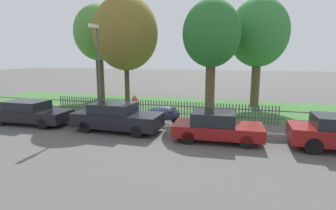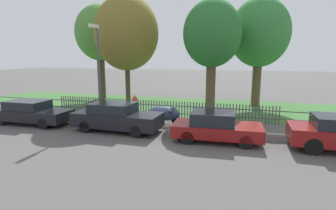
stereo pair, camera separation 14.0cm
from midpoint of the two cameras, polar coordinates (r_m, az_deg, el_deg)
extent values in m
plane|color=#565451|center=(14.17, -4.93, -4.77)|extent=(120.00, 120.00, 0.00)
cube|color=#B2ADA3|center=(14.25, -4.80, -4.44)|extent=(33.39, 0.20, 0.12)
cube|color=#3D7033|center=(20.03, 1.41, -0.17)|extent=(33.39, 7.66, 0.01)
cube|color=#4C4C51|center=(16.39, -1.89, -1.58)|extent=(33.39, 0.03, 0.05)
cube|color=#4C4C51|center=(16.30, -1.90, -0.01)|extent=(33.39, 0.03, 0.05)
cube|color=#4C4C51|center=(19.59, -21.90, 0.34)|extent=(0.06, 0.03, 1.04)
cube|color=#4C4C51|center=(19.49, -21.48, 0.32)|extent=(0.06, 0.03, 1.04)
cube|color=#4C4C51|center=(19.38, -21.06, 0.30)|extent=(0.06, 0.03, 1.04)
cube|color=#4C4C51|center=(19.27, -20.64, 0.27)|extent=(0.06, 0.03, 1.04)
cube|color=#4C4C51|center=(19.17, -20.21, 0.25)|extent=(0.06, 0.03, 1.04)
cube|color=#4C4C51|center=(19.07, -19.78, 0.22)|extent=(0.06, 0.03, 1.04)
cube|color=#4C4C51|center=(18.96, -19.34, 0.20)|extent=(0.06, 0.03, 1.04)
cube|color=#4C4C51|center=(18.86, -18.90, 0.17)|extent=(0.06, 0.03, 1.04)
cube|color=#4C4C51|center=(18.76, -18.45, 0.14)|extent=(0.06, 0.03, 1.04)
cube|color=#4C4C51|center=(18.67, -18.00, 0.12)|extent=(0.06, 0.03, 1.04)
cube|color=#4C4C51|center=(18.57, -17.54, 0.09)|extent=(0.06, 0.03, 1.04)
cube|color=#4C4C51|center=(18.47, -17.08, 0.06)|extent=(0.06, 0.03, 1.04)
cube|color=#4C4C51|center=(18.38, -16.61, 0.04)|extent=(0.06, 0.03, 1.04)
cube|color=#4C4C51|center=(18.28, -16.14, 0.01)|extent=(0.06, 0.03, 1.04)
cube|color=#4C4C51|center=(18.19, -15.66, -0.02)|extent=(0.06, 0.03, 1.04)
cube|color=#4C4C51|center=(18.10, -15.18, -0.05)|extent=(0.06, 0.03, 1.04)
cube|color=#4C4C51|center=(18.01, -14.69, -0.08)|extent=(0.06, 0.03, 1.04)
cube|color=#4C4C51|center=(17.92, -14.20, -0.11)|extent=(0.06, 0.03, 1.04)
cube|color=#4C4C51|center=(17.83, -13.71, -0.13)|extent=(0.06, 0.03, 1.04)
cube|color=#4C4C51|center=(17.75, -13.21, -0.16)|extent=(0.06, 0.03, 1.04)
cube|color=#4C4C51|center=(17.66, -12.70, -0.19)|extent=(0.06, 0.03, 1.04)
cube|color=#4C4C51|center=(17.58, -12.19, -0.22)|extent=(0.06, 0.03, 1.04)
cube|color=#4C4C51|center=(17.50, -11.68, -0.25)|extent=(0.06, 0.03, 1.04)
cube|color=#4C4C51|center=(17.42, -11.16, -0.28)|extent=(0.06, 0.03, 1.04)
cube|color=#4C4C51|center=(17.34, -10.63, -0.31)|extent=(0.06, 0.03, 1.04)
cube|color=#4C4C51|center=(17.26, -10.10, -0.34)|extent=(0.06, 0.03, 1.04)
cube|color=#4C4C51|center=(17.19, -9.57, -0.38)|extent=(0.06, 0.03, 1.04)
cube|color=#4C4C51|center=(17.11, -9.03, -0.41)|extent=(0.06, 0.03, 1.04)
cube|color=#4C4C51|center=(17.04, -8.49, -0.44)|extent=(0.06, 0.03, 1.04)
cube|color=#4C4C51|center=(16.97, -7.94, -0.47)|extent=(0.06, 0.03, 1.04)
cube|color=#4C4C51|center=(16.90, -7.39, -0.50)|extent=(0.06, 0.03, 1.04)
cube|color=#4C4C51|center=(16.83, -6.83, -0.53)|extent=(0.06, 0.03, 1.04)
cube|color=#4C4C51|center=(16.76, -6.27, -0.57)|extent=(0.06, 0.03, 1.04)
cube|color=#4C4C51|center=(16.70, -5.70, -0.60)|extent=(0.06, 0.03, 1.04)
cube|color=#4C4C51|center=(16.63, -5.13, -0.63)|extent=(0.06, 0.03, 1.04)
cube|color=#4C4C51|center=(16.57, -4.56, -0.67)|extent=(0.06, 0.03, 1.04)
cube|color=#4C4C51|center=(16.51, -3.98, -0.70)|extent=(0.06, 0.03, 1.04)
cube|color=#4C4C51|center=(16.46, -3.39, -0.73)|extent=(0.06, 0.03, 1.04)
cube|color=#4C4C51|center=(16.40, -2.81, -0.77)|extent=(0.06, 0.03, 1.04)
cube|color=#4C4C51|center=(16.34, -2.21, -0.80)|extent=(0.06, 0.03, 1.04)
cube|color=#4C4C51|center=(16.29, -1.62, -0.83)|extent=(0.06, 0.03, 1.04)
cube|color=#4C4C51|center=(16.24, -1.02, -0.87)|extent=(0.06, 0.03, 1.04)
cube|color=#4C4C51|center=(16.19, -0.42, -0.90)|extent=(0.06, 0.03, 1.04)
cube|color=#4C4C51|center=(16.14, 0.19, -0.93)|extent=(0.06, 0.03, 1.04)
cube|color=#4C4C51|center=(16.10, 0.80, -0.97)|extent=(0.06, 0.03, 1.04)
cube|color=#4C4C51|center=(16.05, 1.41, -1.00)|extent=(0.06, 0.03, 1.04)
cube|color=#4C4C51|center=(16.01, 2.03, -1.04)|extent=(0.06, 0.03, 1.04)
cube|color=#4C4C51|center=(15.97, 2.65, -1.07)|extent=(0.06, 0.03, 1.04)
cube|color=#4C4C51|center=(15.93, 3.27, -1.11)|extent=(0.06, 0.03, 1.04)
cube|color=#4C4C51|center=(15.90, 3.90, -1.14)|extent=(0.06, 0.03, 1.04)
cube|color=#4C4C51|center=(15.86, 4.53, -1.18)|extent=(0.06, 0.03, 1.04)
cube|color=#4C4C51|center=(15.83, 5.16, -1.21)|extent=(0.06, 0.03, 1.04)
cube|color=#4C4C51|center=(15.80, 5.79, -1.24)|extent=(0.06, 0.03, 1.04)
cube|color=#4C4C51|center=(15.77, 6.43, -1.28)|extent=(0.06, 0.03, 1.04)
cube|color=#4C4C51|center=(15.74, 7.07, -1.31)|extent=(0.06, 0.03, 1.04)
cube|color=#4C4C51|center=(15.72, 7.71, -1.35)|extent=(0.06, 0.03, 1.04)
cube|color=#4C4C51|center=(15.70, 8.35, -1.38)|extent=(0.06, 0.03, 1.04)
cube|color=#4C4C51|center=(15.67, 8.99, -1.42)|extent=(0.06, 0.03, 1.04)
cube|color=#4C4C51|center=(15.66, 9.64, -1.45)|extent=(0.06, 0.03, 1.04)
cube|color=#4C4C51|center=(15.64, 10.29, -1.48)|extent=(0.06, 0.03, 1.04)
cube|color=#4C4C51|center=(15.62, 10.94, -1.52)|extent=(0.06, 0.03, 1.04)
cube|color=#4C4C51|center=(15.61, 11.59, -1.55)|extent=(0.06, 0.03, 1.04)
cube|color=#4C4C51|center=(15.60, 12.24, -1.59)|extent=(0.06, 0.03, 1.04)
cube|color=#4C4C51|center=(15.59, 12.89, -1.62)|extent=(0.06, 0.03, 1.04)
cube|color=#4C4C51|center=(15.58, 13.54, -1.65)|extent=(0.06, 0.03, 1.04)
cube|color=#4C4C51|center=(15.58, 14.20, -1.69)|extent=(0.06, 0.03, 1.04)
cube|color=#4C4C51|center=(15.58, 14.85, -1.72)|extent=(0.06, 0.03, 1.04)
cube|color=#4C4C51|center=(15.58, 15.50, -1.75)|extent=(0.06, 0.03, 1.04)
cube|color=#4C4C51|center=(15.58, 16.16, -1.78)|extent=(0.06, 0.03, 1.04)
cube|color=#4C4C51|center=(15.58, 16.81, -1.82)|extent=(0.06, 0.03, 1.04)
cube|color=#4C4C51|center=(15.59, 17.46, -1.85)|extent=(0.06, 0.03, 1.04)
cube|color=#4C4C51|center=(15.59, 18.12, -1.88)|extent=(0.06, 0.03, 1.04)
cube|color=#4C4C51|center=(15.60, 18.77, -1.91)|extent=(0.06, 0.03, 1.04)
cube|color=#4C4C51|center=(15.62, 19.42, -1.94)|extent=(0.06, 0.03, 1.04)
cube|color=#4C4C51|center=(15.63, 20.07, -1.97)|extent=(0.06, 0.03, 1.04)
cube|color=#4C4C51|center=(15.64, 20.72, -2.00)|extent=(0.06, 0.03, 1.04)
cube|color=#4C4C51|center=(15.66, 21.37, -2.03)|extent=(0.06, 0.03, 1.04)
cube|color=#4C4C51|center=(15.68, 22.01, -2.06)|extent=(0.06, 0.03, 1.04)
cube|color=#4C4C51|center=(15.70, 22.66, -2.09)|extent=(0.06, 0.03, 1.04)
cube|color=#4C4C51|center=(15.73, 23.30, -2.12)|extent=(0.06, 0.03, 1.04)
cube|color=black|center=(16.48, -27.32, -1.84)|extent=(4.48, 1.65, 0.58)
cube|color=black|center=(16.53, -28.04, 0.03)|extent=(2.15, 1.48, 0.49)
cylinder|color=black|center=(16.19, -21.84, -2.52)|extent=(0.57, 0.14, 0.57)
cylinder|color=black|center=(15.07, -25.30, -3.71)|extent=(0.57, 0.14, 0.57)
cylinder|color=black|center=(18.00, -28.87, -1.82)|extent=(0.57, 0.14, 0.57)
cylinder|color=black|center=(17.00, -32.40, -2.82)|extent=(0.57, 0.14, 0.57)
cube|color=black|center=(13.51, -10.64, -3.08)|extent=(4.49, 1.89, 0.70)
cube|color=black|center=(13.49, -11.55, -0.56)|extent=(2.18, 1.64, 0.49)
cylinder|color=black|center=(13.73, -3.91, -4.00)|extent=(0.59, 0.16, 0.58)
cylinder|color=black|center=(12.29, -6.66, -5.80)|extent=(0.59, 0.16, 0.58)
cylinder|color=black|center=(14.93, -13.82, -3.10)|extent=(0.59, 0.16, 0.58)
cylinder|color=black|center=(13.62, -17.34, -4.59)|extent=(0.59, 0.16, 0.58)
cube|color=maroon|center=(11.96, 10.95, -5.32)|extent=(3.97, 1.91, 0.53)
cube|color=black|center=(11.83, 10.09, -2.76)|extent=(1.93, 1.65, 0.55)
cylinder|color=black|center=(12.81, 16.53, -5.52)|extent=(0.58, 0.16, 0.58)
cylinder|color=black|center=(11.26, 16.92, -7.76)|extent=(0.58, 0.16, 0.58)
cylinder|color=black|center=(12.89, 5.69, -5.01)|extent=(0.58, 0.16, 0.58)
cylinder|color=black|center=(11.36, 4.55, -7.16)|extent=(0.58, 0.16, 0.58)
cylinder|color=black|center=(13.09, 27.93, -5.77)|extent=(0.68, 0.15, 0.68)
cylinder|color=black|center=(11.59, 29.39, -7.92)|extent=(0.68, 0.15, 0.68)
cylinder|color=black|center=(14.54, 2.05, -3.28)|extent=(0.53, 0.13, 0.53)
cylinder|color=black|center=(14.99, -3.19, -2.85)|extent=(0.53, 0.13, 0.53)
ellipsoid|color=#2D3851|center=(14.67, -0.62, -1.81)|extent=(1.91, 0.77, 0.78)
ellipsoid|color=#2D3851|center=(14.49, 1.05, -1.12)|extent=(0.48, 0.86, 0.36)
cylinder|color=#473828|center=(23.92, -14.14, 6.61)|extent=(0.66, 0.66, 4.43)
ellipsoid|color=#4C8438|center=(23.95, -14.53, 15.00)|extent=(4.09, 4.09, 4.70)
cylinder|color=#473828|center=(19.68, -8.55, 5.24)|extent=(0.35, 0.35, 3.90)
ellipsoid|color=olive|center=(19.66, -8.83, 15.19)|extent=(4.62, 4.62, 5.31)
cylinder|color=brown|center=(17.82, 9.50, 4.81)|extent=(0.63, 0.63, 3.99)
ellipsoid|color=#286B2D|center=(17.79, 9.82, 15.08)|extent=(3.77, 3.77, 4.34)
cylinder|color=brown|center=(20.84, 18.91, 5.31)|extent=(0.63, 0.63, 4.07)
ellipsoid|color=#337A38|center=(20.84, 19.48, 14.64)|extent=(4.31, 4.31, 4.96)
cylinder|color=#2D3351|center=(15.36, -6.59, -2.11)|extent=(0.15, 0.15, 0.77)
cylinder|color=#2D3351|center=(15.21, -7.22, -2.25)|extent=(0.15, 0.15, 0.77)
cylinder|color=#B73338|center=(15.14, -6.96, 0.38)|extent=(0.43, 0.43, 0.61)
sphere|color=#A37556|center=(15.08, -7.00, 1.92)|extent=(0.21, 0.21, 0.21)
cylinder|color=#47474C|center=(15.53, -14.42, 6.10)|extent=(0.11, 0.11, 5.24)
cube|color=beige|center=(15.27, -15.59, 16.21)|extent=(0.20, 0.76, 0.18)
camera|label=1|loc=(0.07, -89.72, 0.05)|focal=28.00mm
camera|label=2|loc=(0.07, 90.28, -0.05)|focal=28.00mm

